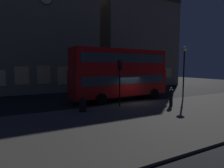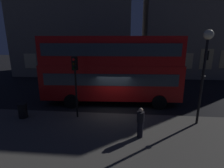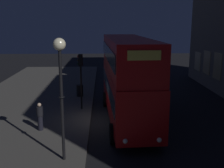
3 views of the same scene
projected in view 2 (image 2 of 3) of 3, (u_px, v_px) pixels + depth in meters
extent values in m
plane|color=black|center=(114.00, 110.00, 13.12)|extent=(80.00, 80.00, 0.00)
cube|color=#4C4944|center=(103.00, 163.00, 7.53)|extent=(44.00, 9.99, 0.12)
cube|color=gray|center=(74.00, 13.00, 25.30)|extent=(16.22, 8.01, 17.36)
cube|color=#F9E09E|center=(30.00, 61.00, 23.52)|extent=(1.66, 0.06, 1.96)
cube|color=#F2D18C|center=(49.00, 59.00, 23.23)|extent=(1.66, 0.06, 2.26)
cube|color=#E5C67F|center=(68.00, 59.00, 23.00)|extent=(1.66, 0.06, 2.37)
cube|color=#F2D18C|center=(87.00, 61.00, 22.82)|extent=(1.66, 0.06, 2.44)
cube|color=#F9E09E|center=(107.00, 58.00, 22.51)|extent=(1.66, 0.06, 2.32)
cube|color=gray|center=(199.00, 10.00, 24.55)|extent=(14.87, 8.82, 17.90)
cube|color=#E5C67F|center=(167.00, 62.00, 22.41)|extent=(1.52, 0.06, 2.40)
cube|color=#F2D18C|center=(187.00, 61.00, 22.16)|extent=(1.52, 0.06, 1.98)
cube|color=#E5C67F|center=(206.00, 59.00, 21.89)|extent=(1.52, 0.06, 2.53)
cube|color=#B20F0F|center=(111.00, 80.00, 14.22)|extent=(10.99, 3.02, 2.73)
cube|color=#B20F0F|center=(111.00, 50.00, 13.60)|extent=(10.77, 2.96, 2.12)
cube|color=#2D3842|center=(111.00, 76.00, 14.13)|extent=(10.13, 3.04, 0.90)
cube|color=#2D3842|center=(111.00, 49.00, 13.57)|extent=(10.13, 3.04, 0.90)
cube|color=#F2D84C|center=(182.00, 42.00, 13.23)|extent=(0.15, 1.50, 0.44)
sphere|color=white|center=(175.00, 90.00, 15.04)|extent=(0.24, 0.24, 0.24)
sphere|color=white|center=(181.00, 96.00, 13.47)|extent=(0.24, 0.24, 0.24)
cylinder|color=black|center=(153.00, 92.00, 15.68)|extent=(1.11, 0.29, 1.10)
cylinder|color=black|center=(159.00, 103.00, 13.16)|extent=(1.11, 0.29, 1.10)
cylinder|color=black|center=(79.00, 91.00, 15.94)|extent=(1.11, 0.29, 1.10)
cylinder|color=black|center=(71.00, 101.00, 13.43)|extent=(1.11, 0.29, 1.10)
cylinder|color=black|center=(76.00, 94.00, 11.40)|extent=(0.12, 0.12, 3.18)
cube|color=black|center=(75.00, 63.00, 10.88)|extent=(0.35, 0.30, 0.85)
sphere|color=red|center=(73.00, 59.00, 10.67)|extent=(0.17, 0.17, 0.17)
sphere|color=black|center=(74.00, 64.00, 10.74)|extent=(0.17, 0.17, 0.17)
sphere|color=black|center=(74.00, 68.00, 10.81)|extent=(0.17, 0.17, 0.17)
cylinder|color=black|center=(204.00, 77.00, 16.72)|extent=(0.12, 0.12, 3.25)
cube|color=black|center=(206.00, 55.00, 16.19)|extent=(0.34, 0.29, 0.85)
sphere|color=black|center=(206.00, 52.00, 16.27)|extent=(0.17, 0.17, 0.17)
sphere|color=orange|center=(206.00, 55.00, 16.34)|extent=(0.17, 0.17, 0.17)
sphere|color=black|center=(206.00, 58.00, 16.40)|extent=(0.17, 0.17, 0.17)
cylinder|color=black|center=(202.00, 84.00, 10.26)|extent=(0.14, 0.14, 5.07)
torus|color=black|center=(203.00, 76.00, 10.13)|extent=(0.28, 0.28, 0.06)
sphere|color=#F9EFC6|center=(209.00, 35.00, 9.54)|extent=(0.54, 0.54, 0.54)
cylinder|color=black|center=(140.00, 129.00, 9.30)|extent=(0.30, 0.30, 0.89)
cylinder|color=black|center=(141.00, 117.00, 9.11)|extent=(0.38, 0.38, 0.55)
sphere|color=beige|center=(141.00, 110.00, 9.01)|extent=(0.22, 0.22, 0.22)
cylinder|color=black|center=(23.00, 110.00, 11.58)|extent=(0.57, 0.57, 0.99)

